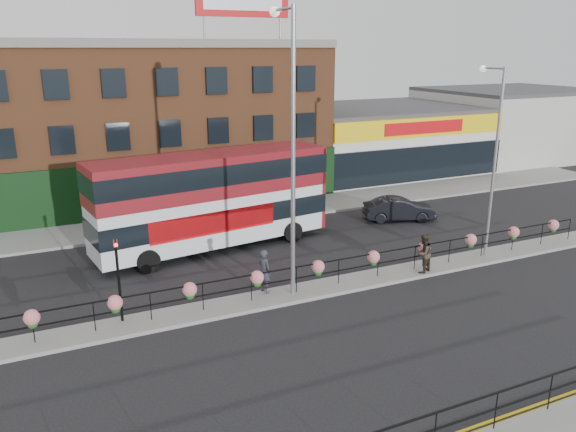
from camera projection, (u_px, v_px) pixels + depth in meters
name	position (u px, v px, depth m)	size (l,w,h in m)	color
ground	(318.00, 291.00, 23.80)	(120.00, 120.00, 0.00)	black
north_pavement	(226.00, 216.00, 34.21)	(60.00, 4.00, 0.15)	gray
median	(318.00, 289.00, 23.77)	(60.00, 1.60, 0.15)	gray
yellow_line_inner	(482.00, 424.00, 15.36)	(60.00, 0.10, 0.01)	gold
yellow_line_outer	(487.00, 428.00, 15.21)	(60.00, 0.10, 0.01)	gold
brick_building	(130.00, 121.00, 38.07)	(25.00, 12.21, 10.30)	brown
supermarket	(377.00, 138.00, 46.77)	(15.00, 12.25, 5.30)	silver
warehouse_east	(509.00, 123.00, 52.63)	(14.50, 12.00, 6.30)	#A9A9A4
median_railing	(318.00, 268.00, 23.50)	(30.04, 0.56, 1.23)	black
south_railing	(436.00, 422.00, 13.94)	(20.04, 0.05, 1.12)	black
double_decker_bus	(213.00, 191.00, 28.05)	(12.40, 4.49, 4.91)	silver
car	(399.00, 209.00, 33.38)	(4.42, 2.82, 1.38)	black
pedestrian_a	(264.00, 271.00, 23.08)	(0.62, 0.77, 1.85)	#2A2A35
pedestrian_b	(423.00, 253.00, 25.15)	(1.07, 0.96, 1.80)	#30281F
lamp_column_west	(290.00, 131.00, 21.52)	(0.40, 1.98, 11.27)	gray
lamp_column_east	(493.00, 147.00, 26.20)	(0.32, 1.57, 8.96)	gray
traffic_light_median	(117.00, 262.00, 20.21)	(0.15, 0.28, 3.65)	black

